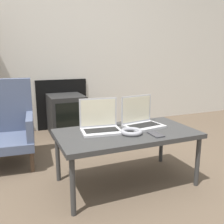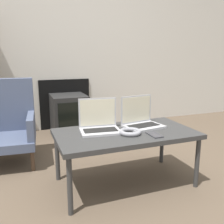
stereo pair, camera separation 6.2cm
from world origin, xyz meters
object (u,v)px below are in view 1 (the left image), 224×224
laptop_right (141,119)px  headphones (131,132)px  tv (66,114)px  armchair (4,123)px  phone (156,134)px  laptop_left (100,124)px

laptop_right → headphones: 0.25m
tv → armchair: bearing=-137.5°
phone → tv: (-0.31, 1.70, -0.19)m
laptop_right → armchair: 1.32m
laptop_left → tv: (0.04, 1.44, -0.24)m
laptop_right → phone: 0.27m
laptop_left → tv: 1.46m
laptop_left → laptop_right: size_ratio=0.98×
armchair → laptop_left: bearing=-40.7°
tv → armchair: (-0.76, -0.70, 0.13)m
laptop_right → tv: size_ratio=0.65×
tv → armchair: size_ratio=0.64×
laptop_right → headphones: bearing=-144.9°
laptop_right → armchair: size_ratio=0.42×
laptop_right → armchair: (-1.09, 0.74, -0.11)m
laptop_left → armchair: 1.04m
headphones → tv: tv is taller
headphones → phone: (0.16, -0.10, -0.01)m
laptop_left → headphones: 0.26m
laptop_left → armchair: bearing=141.0°
laptop_right → headphones: size_ratio=1.99×
laptop_left → laptop_right: (0.37, -0.00, 0.00)m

